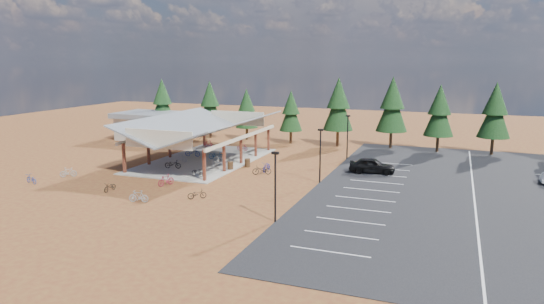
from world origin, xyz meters
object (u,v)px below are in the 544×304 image
Objects in this scene: bike_12 at (197,194)px; trash_bin_1 at (247,163)px; bike_pavilion at (204,128)px; bike_5 at (220,161)px; lamp_post_2 at (348,134)px; outbuilding at (155,125)px; bike_8 at (110,187)px; bike_1 at (181,158)px; bike_3 at (208,143)px; bike_0 at (173,164)px; bike_11 at (166,180)px; bike_10 at (31,179)px; car_4 at (372,165)px; bike_14 at (267,167)px; trash_bin_0 at (230,166)px; lamp_post_1 at (320,152)px; bike_16 at (262,170)px; bike_2 at (193,152)px; bike_4 at (197,172)px; bike_9 at (68,172)px; bike_13 at (139,196)px; bike_6 at (216,155)px; bike_7 at (242,147)px; lamp_post_0 at (275,182)px.

trash_bin_1 is at bearing -34.14° from bike_12.
bike_5 is (3.05, -2.17, -3.18)m from bike_pavilion.
bike_5 is (-11.95, -9.17, -2.33)m from lamp_post_2.
outbuilding is 28.41m from bike_8.
bike_1 is 0.87× the size of bike_3.
lamp_post_2 reaches higher than bike_0.
bike_0 is 6.78m from bike_11.
bike_10 is 0.36× the size of car_4.
bike_14 is (2.72, -1.24, 0.05)m from trash_bin_1.
trash_bin_0 is 6.13m from bike_0.
lamp_post_1 reaches higher than bike_16.
bike_2 is 13.19m from bike_11.
car_4 is at bearing 54.51° from bike_11.
bike_4 is (-11.87, -2.16, -2.47)m from lamp_post_1.
bike_5 is 0.95× the size of bike_16.
bike_pavilion reaches higher than bike_9.
lamp_post_1 is at bearing -102.18° from bike_0.
bike_4 is 5.00m from bike_5.
bike_0 is at bearing 152.35° from bike_10.
bike_13 is (5.24, -17.77, -0.09)m from bike_2.
bike_5 is at bearing -148.46° from bike_6.
outbuilding is at bearing 142.99° from trash_bin_0.
bike_11 is 0.38× the size of car_4.
trash_bin_0 is 14.66m from car_4.
car_4 is (17.87, -0.19, 0.22)m from bike_6.
car_4 reaches higher than bike_11.
bike_2 reaches higher than bike_0.
bike_8 is at bearing -63.88° from outbuilding.
bike_7 is at bearing -43.89° from bike_2.
lamp_post_2 is 18.52m from bike_3.
bike_8 is 0.80× the size of bike_16.
bike_14 is at bearing -15.41° from bike_pavilion.
bike_5 is 15.22m from bike_9.
bike_5 reaches higher than bike_14.
bike_16 is at bearing -49.03° from bike_12.
trash_bin_1 is 0.55× the size of bike_10.
bike_9 reaches higher than bike_8.
bike_5 is 9.18m from bike_7.
bike_pavilion is at bearing 131.42° from lamp_post_0.
bike_5 is (6.42, -9.42, 0.01)m from bike_3.
lamp_post_2 reaches higher than bike_11.
bike_11 is (4.38, -12.44, -0.06)m from bike_2.
bike_4 is (-11.87, -14.16, -2.47)m from lamp_post_2.
trash_bin_1 is 7.93m from bike_0.
bike_pavilion is 6.06m from bike_0.
bike_1 reaches higher than bike_13.
bike_3 is 21.80m from bike_8.
bike_14 is (6.95, -9.26, -0.05)m from bike_7.
trash_bin_1 is 9.07m from bike_7.
trash_bin_1 is at bearing 91.62° from car_4.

